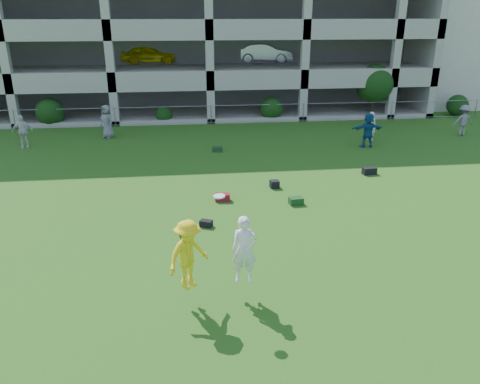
{
  "coord_description": "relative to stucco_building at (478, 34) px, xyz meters",
  "views": [
    {
      "loc": [
        -1.65,
        -10.56,
        6.63
      ],
      "look_at": [
        -0.04,
        3.0,
        1.4
      ],
      "focal_mm": 35.0,
      "sensor_mm": 36.0,
      "label": 1
    }
  ],
  "objects": [
    {
      "name": "parking_garage",
      "position": [
        -23.0,
        -0.3,
        1.01
      ],
      "size": [
        30.0,
        14.0,
        12.0
      ],
      "color": "#9E998C",
      "rests_on": "ground"
    },
    {
      "name": "bystander_c",
      "position": [
        -29.04,
        -11.9,
        -4.07
      ],
      "size": [
        1.08,
        1.05,
        1.87
      ],
      "primitive_type": "imported",
      "rotation": [
        0.0,
        0.0,
        -0.73
      ],
      "color": "slate",
      "rests_on": "ground"
    },
    {
      "name": "bystander_e",
      "position": [
        -14.46,
        -14.16,
        -4.2
      ],
      "size": [
        0.66,
        0.69,
        1.6
      ],
      "primitive_type": "imported",
      "rotation": [
        0.0,
        0.0,
        2.25
      ],
      "color": "white",
      "rests_on": "ground"
    },
    {
      "name": "bystander_f",
      "position": [
        -8.8,
        -13.73,
        -4.12
      ],
      "size": [
        1.17,
        0.71,
        1.76
      ],
      "primitive_type": "imported",
      "rotation": [
        0.0,
        0.0,
        3.09
      ],
      "color": "slate",
      "rests_on": "ground"
    },
    {
      "name": "fence",
      "position": [
        -23.0,
        -9.0,
        -4.39
      ],
      "size": [
        36.06,
        0.06,
        1.2
      ],
      "color": "gray",
      "rests_on": "ground"
    },
    {
      "name": "bystander_b",
      "position": [
        -33.14,
        -13.46,
        -4.14
      ],
      "size": [
        1.08,
        0.63,
        1.72
      ],
      "primitive_type": "imported",
      "rotation": [
        0.0,
        0.0,
        0.22
      ],
      "color": "silver",
      "rests_on": "ground"
    },
    {
      "name": "crate_d",
      "position": [
        -21.16,
        -21.03,
        -4.85
      ],
      "size": [
        0.38,
        0.38,
        0.3
      ],
      "primitive_type": "cube",
      "rotation": [
        0.0,
        0.0,
        0.08
      ],
      "color": "black",
      "rests_on": "ground"
    },
    {
      "name": "bag_green_g",
      "position": [
        -23.08,
        -15.46,
        -4.88
      ],
      "size": [
        0.54,
        0.37,
        0.25
      ],
      "primitive_type": "cube",
      "rotation": [
        0.0,
        0.0,
        -0.14
      ],
      "color": "#13351B",
      "rests_on": "ground"
    },
    {
      "name": "shrub_row",
      "position": [
        -18.41,
        -8.3,
        -3.49
      ],
      "size": [
        34.38,
        2.52,
        3.5
      ],
      "color": "#163D11",
      "rests_on": "ground"
    },
    {
      "name": "bystander_d",
      "position": [
        -15.16,
        -15.49,
        -4.09
      ],
      "size": [
        1.69,
        0.55,
        1.82
      ],
      "primitive_type": "imported",
      "rotation": [
        0.0,
        0.0,
        3.15
      ],
      "color": "navy",
      "rests_on": "ground"
    },
    {
      "name": "stucco_building",
      "position": [
        0.0,
        0.0,
        0.0
      ],
      "size": [
        16.0,
        14.0,
        10.0
      ],
      "primitive_type": "cube",
      "color": "beige",
      "rests_on": "ground"
    },
    {
      "name": "bag_green_c",
      "position": [
        -20.7,
        -22.86,
        -4.87
      ],
      "size": [
        0.54,
        0.41,
        0.26
      ],
      "primitive_type": "cube",
      "rotation": [
        0.0,
        0.0,
        0.12
      ],
      "color": "#143917",
      "rests_on": "ground"
    },
    {
      "name": "frisbee_contest",
      "position": [
        -24.37,
        -28.73,
        -3.67
      ],
      "size": [
        2.31,
        1.21,
        2.28
      ],
      "color": "yellow",
      "rests_on": "ground"
    },
    {
      "name": "bag_black_b",
      "position": [
        -24.11,
        -24.42,
        -4.89
      ],
      "size": [
        0.47,
        0.4,
        0.22
      ],
      "primitive_type": "cube",
      "rotation": [
        0.0,
        0.0,
        -0.44
      ],
      "color": "black",
      "rests_on": "ground"
    },
    {
      "name": "bag_red_a",
      "position": [
        -23.37,
        -22.21,
        -4.86
      ],
      "size": [
        0.58,
        0.35,
        0.28
      ],
      "primitive_type": "cube",
      "rotation": [
        0.0,
        0.0,
        -0.1
      ],
      "color": "#5E1010",
      "rests_on": "ground"
    },
    {
      "name": "ground",
      "position": [
        -23.0,
        -28.0,
        -5.0
      ],
      "size": [
        100.0,
        100.0,
        0.0
      ],
      "primitive_type": "plane",
      "color": "#235114",
      "rests_on": "ground"
    },
    {
      "name": "bag_black_e",
      "position": [
        -16.7,
        -19.86,
        -4.85
      ],
      "size": [
        0.63,
        0.36,
        0.3
      ],
      "primitive_type": "cube",
      "rotation": [
        0.0,
        0.0,
        0.11
      ],
      "color": "black",
      "rests_on": "ground"
    }
  ]
}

